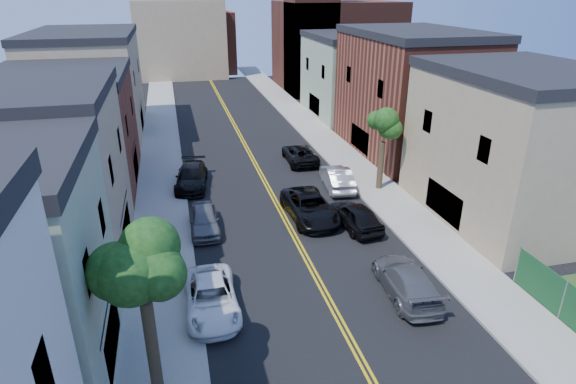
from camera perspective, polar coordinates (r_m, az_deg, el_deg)
sidewalk_left at (r=42.24m, az=-15.14°, el=3.54°), size 3.20×100.00×0.15m
sidewalk_right at (r=44.58m, az=5.60°, el=5.29°), size 3.20×100.00×0.15m
curb_left at (r=42.22m, az=-12.77°, el=3.77°), size 0.30×100.00×0.15m
curb_right at (r=44.05m, az=3.44°, el=5.14°), size 0.30×100.00×0.15m
bldg_left_tan_near at (r=27.66m, az=-28.81°, el=0.65°), size 9.00×10.00×9.00m
bldg_left_brick at (r=38.00m, az=-25.01°, el=6.18°), size 9.00×12.00×8.00m
bldg_left_tan_far at (r=51.30m, az=-22.61°, el=11.43°), size 9.00×16.00×9.50m
bldg_right_tan at (r=32.81m, az=25.52°, el=4.54°), size 9.00×12.00×9.00m
bldg_right_brick at (r=43.97m, az=14.40°, el=11.07°), size 9.00×14.00×10.00m
bldg_right_palegrn at (r=56.61m, az=7.69°, el=13.43°), size 9.00×12.00×8.50m
church at (r=71.05m, az=5.11°, el=17.96°), size 16.20×14.20×22.60m
backdrop_left at (r=82.33m, az=-12.73°, el=17.38°), size 14.00×8.00×12.00m
backdrop_center at (r=86.61m, az=-10.01°, el=17.18°), size 10.00×8.00×10.00m
tree_left_mid at (r=15.76m, az=-17.60°, el=-5.17°), size 5.20×5.20×9.29m
tree_right_far at (r=34.15m, az=11.55°, el=9.24°), size 4.40×4.40×8.03m
white_pickup at (r=22.64m, az=-9.16°, el=-12.37°), size 2.39×5.12×1.42m
grey_car_left at (r=29.54m, az=-10.00°, el=-3.29°), size 1.85×4.42×1.50m
black_car_left at (r=36.24m, az=-11.48°, el=1.79°), size 2.92×5.66×1.57m
grey_car_right at (r=24.10m, az=14.00°, el=-10.25°), size 2.57×5.41×1.52m
black_car_right at (r=29.80m, az=8.07°, el=-2.79°), size 2.43×4.91×1.61m
silver_car_right at (r=35.47m, az=5.87°, el=1.72°), size 2.25×5.11×1.63m
dark_car_right_far at (r=40.68m, az=1.44°, el=4.58°), size 2.56×5.29×1.45m
black_suv_lane at (r=30.63m, az=2.64°, el=-1.81°), size 2.94×5.93×1.61m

